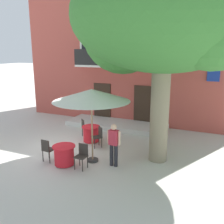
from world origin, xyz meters
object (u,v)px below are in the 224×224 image
object	(u,v)px
cafe_chair_near_tree_0	(98,136)
cafe_chair_middle_0	(47,149)
cafe_chair_middle_1	(82,154)
cafe_umbrella	(91,96)
cafe_table_middle	(64,155)
cafe_table_near_tree	(91,134)
plane_tree	(161,20)
cafe_chair_near_tree_1	(85,127)
pedestrian_near_entrance	(114,143)

from	to	relation	value
cafe_chair_near_tree_0	cafe_chair_middle_0	world-z (taller)	same
cafe_chair_middle_1	cafe_umbrella	bearing A→B (deg)	83.82
cafe_chair_near_tree_0	cafe_table_middle	bearing A→B (deg)	-99.07
cafe_table_near_tree	cafe_chair_middle_0	xyz separation A→B (m)	(-0.49, -2.62, 0.14)
plane_tree	cafe_chair_middle_1	xyz separation A→B (m)	(-2.26, -1.89, -4.75)
cafe_chair_middle_1	cafe_umbrella	world-z (taller)	cafe_umbrella
cafe_table_near_tree	cafe_chair_near_tree_1	size ratio (longest dim) A/B	0.95
cafe_chair_near_tree_0	cafe_chair_middle_1	world-z (taller)	same
cafe_chair_near_tree_1	cafe_chair_middle_1	distance (m)	3.42
plane_tree	cafe_table_near_tree	bearing A→B (deg)	168.65
plane_tree	cafe_chair_middle_0	world-z (taller)	plane_tree
cafe_table_middle	cafe_chair_middle_1	world-z (taller)	cafe_chair_middle_1
plane_tree	cafe_chair_near_tree_0	distance (m)	5.46
pedestrian_near_entrance	cafe_chair_middle_1	bearing A→B (deg)	-147.74
plane_tree	cafe_chair_near_tree_1	world-z (taller)	plane_tree
cafe_chair_near_tree_0	pedestrian_near_entrance	distance (m)	2.08
cafe_table_near_tree	plane_tree	bearing A→B (deg)	-11.35
cafe_umbrella	cafe_table_middle	bearing A→B (deg)	-138.82
cafe_chair_near_tree_1	pedestrian_near_entrance	xyz separation A→B (m)	(2.61, -2.39, 0.40)
cafe_umbrella	pedestrian_near_entrance	xyz separation A→B (m)	(0.92, -0.05, -1.69)
plane_tree	cafe_table_middle	xyz separation A→B (m)	(-3.02, -1.94, -4.89)
cafe_chair_near_tree_1	cafe_umbrella	world-z (taller)	cafe_umbrella
cafe_table_middle	cafe_table_near_tree	bearing A→B (deg)	95.84
plane_tree	cafe_chair_middle_0	xyz separation A→B (m)	(-3.77, -1.96, -4.75)
cafe_chair_near_tree_0	cafe_table_middle	size ratio (longest dim) A/B	1.05
cafe_chair_middle_1	cafe_umbrella	distance (m)	2.19
cafe_table_near_tree	cafe_chair_near_tree_0	bearing A→B (deg)	-35.94
cafe_table_near_tree	cafe_table_middle	xyz separation A→B (m)	(0.27, -2.60, 0.00)
cafe_umbrella	pedestrian_near_entrance	distance (m)	1.92
cafe_chair_near_tree_1	cafe_umbrella	distance (m)	3.56
cafe_table_middle	cafe_chair_near_tree_1	bearing A→B (deg)	105.68
cafe_chair_near_tree_1	cafe_umbrella	size ratio (longest dim) A/B	0.31
cafe_chair_near_tree_0	cafe_chair_middle_0	distance (m)	2.44
plane_tree	cafe_umbrella	size ratio (longest dim) A/B	2.57
cafe_chair_middle_0	plane_tree	bearing A→B (deg)	27.46
plane_tree	cafe_table_near_tree	distance (m)	5.93
cafe_chair_near_tree_0	cafe_table_middle	distance (m)	2.19
plane_tree	cafe_umbrella	xyz separation A→B (m)	(-2.19, -1.22, -2.67)
cafe_table_middle	cafe_umbrella	size ratio (longest dim) A/B	0.30
cafe_table_near_tree	cafe_chair_near_tree_1	distance (m)	0.77
cafe_chair_near_tree_0	cafe_chair_near_tree_1	size ratio (longest dim) A/B	1.00
cafe_table_near_tree	pedestrian_near_entrance	distance (m)	2.84
cafe_table_near_tree	cafe_chair_middle_0	bearing A→B (deg)	-100.55
plane_tree	cafe_chair_middle_1	distance (m)	5.60
cafe_table_middle	pedestrian_near_entrance	distance (m)	1.95
plane_tree	cafe_chair_middle_0	distance (m)	6.38
cafe_chair_near_tree_0	pedestrian_near_entrance	size ratio (longest dim) A/B	0.56
cafe_chair_near_tree_0	cafe_umbrella	size ratio (longest dim) A/B	0.31
cafe_table_near_tree	cafe_chair_near_tree_0	world-z (taller)	cafe_chair_near_tree_0
cafe_chair_near_tree_1	cafe_chair_middle_0	xyz separation A→B (m)	(0.11, -3.08, 0.00)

